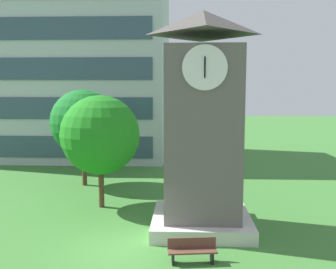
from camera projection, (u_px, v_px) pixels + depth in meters
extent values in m
plane|color=#3D7A33|center=(123.00, 252.00, 15.08)|extent=(160.00, 160.00, 0.00)
cube|color=#B7BCC6|center=(64.00, 72.00, 37.23)|extent=(19.72, 12.03, 16.00)
cube|color=#384C60|center=(44.00, 147.00, 31.95)|extent=(18.14, 0.10, 1.80)
cube|color=#384C60|center=(43.00, 108.00, 31.58)|extent=(18.14, 0.10, 1.80)
cube|color=#384C60|center=(41.00, 69.00, 31.21)|extent=(18.14, 0.10, 1.80)
cube|color=#384C60|center=(40.00, 28.00, 30.84)|extent=(18.14, 0.10, 1.80)
cube|color=#605B56|center=(202.00, 140.00, 17.29)|extent=(3.28, 3.28, 8.17)
cube|color=beige|center=(201.00, 221.00, 17.72)|extent=(4.43, 4.43, 0.60)
pyramid|color=#4D4945|center=(203.00, 22.00, 16.69)|extent=(3.61, 3.61, 1.05)
cylinder|color=white|center=(205.00, 67.00, 15.24)|extent=(1.81, 0.12, 1.81)
cylinder|color=white|center=(242.00, 70.00, 16.85)|extent=(0.12, 1.81, 1.81)
cube|color=black|center=(205.00, 63.00, 15.15)|extent=(0.06, 0.09, 0.54)
cube|color=black|center=(205.00, 67.00, 15.16)|extent=(0.06, 0.06, 0.81)
cube|color=brown|center=(192.00, 251.00, 14.04)|extent=(1.84, 0.69, 0.06)
cube|color=brown|center=(192.00, 243.00, 14.23)|extent=(1.79, 0.26, 0.40)
cube|color=black|center=(173.00, 258.00, 14.01)|extent=(0.13, 0.44, 0.45)
cube|color=black|center=(212.00, 256.00, 14.12)|extent=(0.13, 0.44, 0.45)
cylinder|color=#513823|center=(84.00, 165.00, 25.47)|extent=(0.31, 0.31, 2.72)
sphere|color=#197227|center=(83.00, 122.00, 25.14)|extent=(4.26, 4.26, 4.26)
cylinder|color=#513823|center=(101.00, 185.00, 20.70)|extent=(0.29, 0.29, 2.46)
sphere|color=#1F821D|center=(100.00, 135.00, 20.39)|extent=(4.21, 4.21, 4.21)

